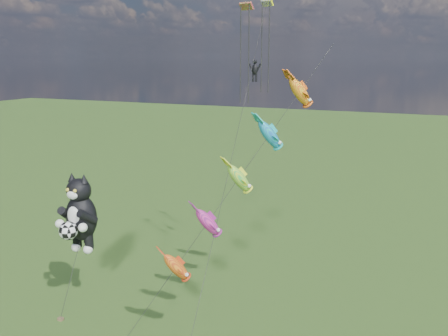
% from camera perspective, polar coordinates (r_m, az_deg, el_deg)
% --- Properties ---
extents(ground, '(300.00, 300.00, 0.00)m').
position_cam_1_polar(ground, '(44.56, -18.31, -13.25)').
color(ground, '#1C3F0F').
extents(cat_kite_rig, '(2.83, 4.17, 10.49)m').
position_cam_1_polar(cat_kite_rig, '(39.24, -16.21, -4.97)').
color(cat_kite_rig, brown).
rests_on(cat_kite_rig, ground).
extents(fish_windsock_rig, '(11.05, 11.69, 19.81)m').
position_cam_1_polar(fish_windsock_rig, '(32.77, 1.66, -1.25)').
color(fish_windsock_rig, brown).
rests_on(fish_windsock_rig, ground).
extents(parafoil_rig, '(2.22, 17.47, 23.40)m').
position_cam_1_polar(parafoil_rig, '(39.70, 3.40, 11.95)').
color(parafoil_rig, brown).
rests_on(parafoil_rig, ground).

